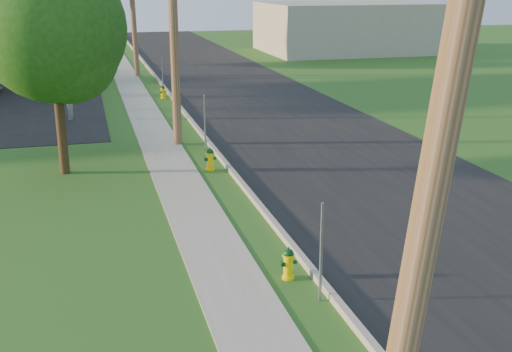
{
  "coord_description": "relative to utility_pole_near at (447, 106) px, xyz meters",
  "views": [
    {
      "loc": [
        -3.8,
        -6.16,
        5.93
      ],
      "look_at": [
        0.0,
        8.0,
        1.4
      ],
      "focal_mm": 45.0,
      "sensor_mm": 36.0,
      "label": 1
    }
  ],
  "objects": [
    {
      "name": "utility_pole_mid",
      "position": [
        -0.0,
        18.0,
        0.15
      ],
      "size": [
        1.4,
        0.32,
        9.8
      ],
      "color": "brown",
      "rests_on": "ground"
    },
    {
      "name": "hydrant_far",
      "position": [
        0.66,
        27.68,
        -4.46
      ],
      "size": [
        0.36,
        0.32,
        0.7
      ],
      "color": "#F7CE00",
      "rests_on": "ground"
    },
    {
      "name": "distant_building",
      "position": [
        18.6,
        46.0,
        -2.8
      ],
      "size": [
        14.0,
        10.0,
        4.0
      ],
      "primitive_type": "cube",
      "color": "gray",
      "rests_on": "ground"
    },
    {
      "name": "hydrant_near",
      "position": [
        0.56,
        6.27,
        -4.46
      ],
      "size": [
        0.36,
        0.32,
        0.69
      ],
      "color": "#EACD02",
      "rests_on": "ground"
    },
    {
      "name": "road",
      "position": [
        5.1,
        11.0,
        -4.79
      ],
      "size": [
        8.0,
        120.0,
        0.02
      ],
      "primitive_type": "cube",
      "color": "black",
      "rests_on": "ground"
    },
    {
      "name": "tree_verge",
      "position": [
        -3.91,
        15.2,
        -0.49
      ],
      "size": [
        4.42,
        4.42,
        6.71
      ],
      "color": "#362818",
      "rests_on": "ground"
    },
    {
      "name": "sign_post_far",
      "position": [
        0.85,
        29.2,
        -3.8
      ],
      "size": [
        0.05,
        0.04,
        2.0
      ],
      "primitive_type": "cube",
      "color": "gray",
      "rests_on": "ground"
    },
    {
      "name": "sign_post_mid",
      "position": [
        0.85,
        17.0,
        -3.8
      ],
      "size": [
        0.05,
        0.04,
        2.0
      ],
      "primitive_type": "cube",
      "color": "gray",
      "rests_on": "ground"
    },
    {
      "name": "hydrant_mid",
      "position": [
        0.51,
        14.37,
        -4.43
      ],
      "size": [
        0.39,
        0.35,
        0.76
      ],
      "color": "yellow",
      "rests_on": "ground"
    },
    {
      "name": "sign_post_near",
      "position": [
        0.85,
        5.2,
        -3.8
      ],
      "size": [
        0.05,
        0.04,
        2.0
      ],
      "primitive_type": "cube",
      "color": "gray",
      "rests_on": "ground"
    },
    {
      "name": "utility_pole_near",
      "position": [
        0.0,
        0.0,
        0.0
      ],
      "size": [
        1.4,
        0.32,
        9.48
      ],
      "color": "brown",
      "rests_on": "ground"
    },
    {
      "name": "sidewalk",
      "position": [
        -0.65,
        11.0,
        -4.79
      ],
      "size": [
        1.5,
        120.0,
        0.03
      ],
      "primitive_type": "cube",
      "color": "gray",
      "rests_on": "ground"
    },
    {
      "name": "curb",
      "position": [
        1.1,
        11.0,
        -4.73
      ],
      "size": [
        0.15,
        120.0,
        0.15
      ],
      "primitive_type": "cube",
      "color": "gray",
      "rests_on": "ground"
    }
  ]
}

